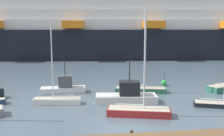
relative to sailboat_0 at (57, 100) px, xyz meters
The scene contains 9 objects.
ground_plane 9.61m from the sailboat_0, 51.58° to the right, with size 600.00×600.00×0.00m, color slate.
sailboat_0 is the anchor object (origin of this frame).
sailboat_2 16.60m from the sailboat_0, 10.69° to the right, with size 5.08×2.83×7.92m.
sailboat_4 8.97m from the sailboat_0, 31.18° to the right, with size 5.89×2.94×9.52m.
sailboat_6 10.53m from the sailboat_0, 21.09° to the left, with size 6.37×2.64×10.26m.
fishing_boat_0 4.82m from the sailboat_0, 84.98° to the left, with size 5.45×1.89×4.01m.
fishing_boat_2 7.39m from the sailboat_0, ahead, with size 6.63×2.73×4.55m.
channel_buoy_0 15.66m from the sailboat_0, 27.28° to the left, with size 0.78×0.78×1.64m.
cruise_ship 49.17m from the sailboat_0, 64.98° to the left, with size 137.69×29.83×24.18m.
Camera 1 is at (-3.42, -19.18, 7.80)m, focal length 41.49 mm.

